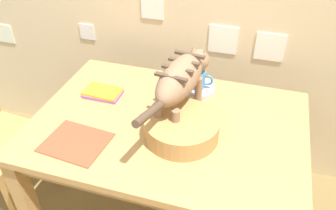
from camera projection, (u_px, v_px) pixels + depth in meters
name	position (u px, v px, depth m)	size (l,w,h in m)	color
dining_table	(168.00, 137.00, 1.64)	(1.25, 0.87, 0.74)	#B1854E
cat	(182.00, 78.00, 1.52)	(0.20, 0.69, 0.29)	#89694E
saucer_bowl	(197.00, 89.00, 1.79)	(0.19, 0.19, 0.03)	#BAB3B3
coffee_mug	(198.00, 79.00, 1.76)	(0.12, 0.08, 0.09)	#367BC6
magazine	(76.00, 142.00, 1.48)	(0.26, 0.22, 0.01)	#DB442B
book_stack	(103.00, 93.00, 1.76)	(0.19, 0.13, 0.03)	#975394
wicker_basket	(182.00, 128.00, 1.49)	(0.32, 0.32, 0.09)	#AE8048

